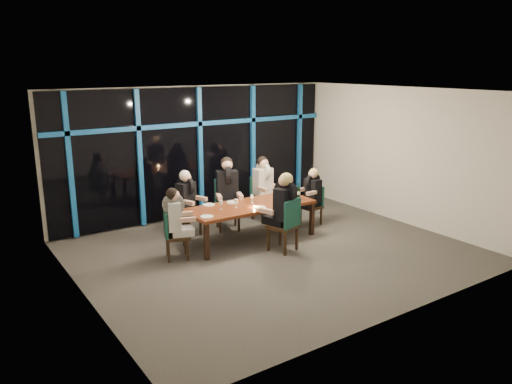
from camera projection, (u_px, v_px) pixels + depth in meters
room at (275, 146)px, 8.98m from camera, size 7.04×7.00×3.02m
window_wall at (200, 150)px, 11.45m from camera, size 6.86×0.43×2.94m
dining_table at (250, 208)px, 9.95m from camera, size 2.60×1.00×0.75m
chair_far_left at (185, 211)px, 10.30m from camera, size 0.57×0.57×0.94m
chair_far_mid at (227, 201)px, 10.73m from camera, size 0.64×0.64×1.07m
chair_far_right at (262, 195)px, 11.37m from camera, size 0.48×0.48×1.00m
chair_end_left at (172, 232)px, 9.02m from camera, size 0.54×0.54×0.91m
chair_end_right at (314, 203)px, 11.04m from camera, size 0.43×0.43×0.86m
chair_near_mid at (287, 222)px, 9.36m from camera, size 0.61×0.61×1.04m
diner_far_left at (187, 194)px, 10.16m from camera, size 0.58×0.65×0.92m
diner_far_mid at (227, 183)px, 10.54m from camera, size 0.66×0.73×1.04m
diner_far_right at (264, 179)px, 11.21m from camera, size 0.51×0.63×0.97m
diner_end_left at (176, 213)px, 8.95m from camera, size 0.62×0.55×0.89m
diner_end_right at (312, 188)px, 10.91m from camera, size 0.55×0.45×0.84m
diner_near_mid at (283, 200)px, 9.31m from camera, size 0.61×0.71×1.01m
plate_far_left at (209, 205)px, 9.89m from camera, size 0.24×0.24×0.01m
plate_far_mid at (232, 202)px, 10.07m from camera, size 0.24×0.24×0.01m
plate_far_right at (280, 193)px, 10.82m from camera, size 0.24×0.24×0.01m
plate_end_left at (207, 217)px, 9.12m from camera, size 0.24×0.24×0.01m
plate_end_right at (293, 196)px, 10.59m from camera, size 0.24×0.24×0.01m
plate_near_mid at (260, 207)px, 9.71m from camera, size 0.24×0.24×0.01m
wine_bottle at (298, 192)px, 10.37m from camera, size 0.07×0.07×0.33m
water_pitcher at (283, 195)px, 10.24m from camera, size 0.13×0.11×0.21m
tea_light at (254, 207)px, 9.74m from camera, size 0.05×0.05×0.03m
wine_glass_a at (236, 202)px, 9.68m from camera, size 0.07×0.07×0.17m
wine_glass_b at (252, 197)px, 10.02m from camera, size 0.06×0.06×0.17m
wine_glass_c at (276, 196)px, 10.10m from camera, size 0.07×0.07×0.17m
wine_glass_d at (221, 203)px, 9.57m from camera, size 0.07×0.07×0.17m
wine_glass_e at (278, 190)px, 10.47m from camera, size 0.08×0.08×0.19m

